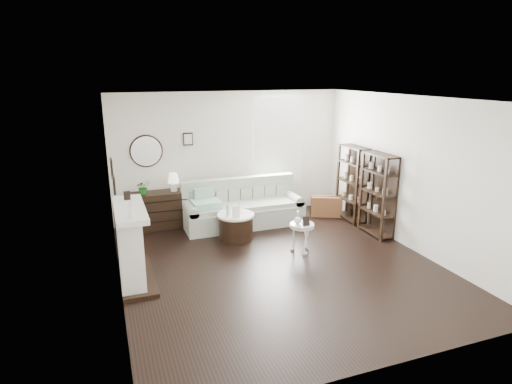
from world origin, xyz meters
name	(u,v)px	position (x,y,z in m)	size (l,w,h in m)	color
room	(262,142)	(0.73, 2.70, 1.60)	(5.50, 5.50, 5.50)	black
fireplace	(130,247)	(-2.32, 0.30, 0.54)	(0.50, 1.40, 1.84)	silver
shelf_unit_far	(352,184)	(2.33, 1.55, 0.80)	(0.30, 0.80, 1.60)	black
shelf_unit_near	(378,195)	(2.33, 0.65, 0.80)	(0.30, 0.80, 1.60)	black
sofa	(242,210)	(0.05, 2.08, 0.31)	(2.44, 0.84, 0.95)	#A6AF9C
quilt	(206,204)	(-0.74, 1.95, 0.56)	(0.55, 0.45, 0.14)	#227D61
suitcase	(326,206)	(1.96, 1.94, 0.22)	(0.67, 0.22, 0.45)	brown
dresser	(159,210)	(-1.61, 2.47, 0.37)	(1.12, 0.48, 0.75)	black
table_lamp	(173,182)	(-1.28, 2.47, 0.93)	(0.23, 0.23, 0.37)	beige
potted_plant	(143,187)	(-1.89, 2.42, 0.89)	(0.27, 0.23, 0.30)	#1B5F1D
drum_table	(236,226)	(-0.31, 1.36, 0.25)	(0.70, 0.70, 0.49)	black
pedestal_table	(302,226)	(0.59, 0.36, 0.48)	(0.43, 0.43, 0.52)	white
eiffel_drum	(239,208)	(-0.24, 1.41, 0.58)	(0.10, 0.10, 0.18)	black
bottle_drum	(228,209)	(-0.49, 1.28, 0.62)	(0.06, 0.06, 0.27)	silver
card_frame_drum	(236,212)	(-0.36, 1.18, 0.59)	(0.15, 0.01, 0.20)	white
eiffel_ped	(306,218)	(0.67, 0.39, 0.61)	(0.09, 0.09, 0.16)	black
flask_ped	(298,217)	(0.51, 0.38, 0.64)	(0.13, 0.13, 0.24)	silver
card_frame_ped	(306,221)	(0.61, 0.25, 0.61)	(0.12, 0.01, 0.17)	black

